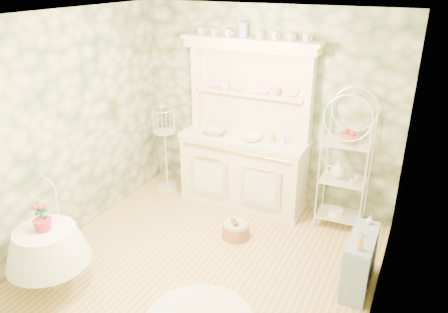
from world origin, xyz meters
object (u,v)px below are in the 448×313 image
at_px(round_table, 49,259).
at_px(cafe_chair, 38,228).
at_px(side_shelf, 360,261).
at_px(bakers_rack, 346,158).
at_px(birdcage_stand, 165,146).
at_px(floor_basket, 236,229).
at_px(kitchen_dresser, 244,127).

relative_size(round_table, cafe_chair, 0.81).
bearing_deg(side_shelf, bakers_rack, 115.32).
bearing_deg(bakers_rack, birdcage_stand, 179.66).
distance_m(round_table, floor_basket, 2.16).
relative_size(bakers_rack, round_table, 2.57).
bearing_deg(bakers_rack, round_table, -135.51).
relative_size(kitchen_dresser, side_shelf, 3.17).
relative_size(bakers_rack, floor_basket, 5.30).
distance_m(birdcage_stand, floor_basket, 1.79).
xyz_separation_m(round_table, birdcage_stand, (-0.19, 2.47, 0.32)).
bearing_deg(kitchen_dresser, cafe_chair, -123.03).
relative_size(cafe_chair, floor_basket, 2.55).
height_order(side_shelf, round_table, round_table).
height_order(kitchen_dresser, round_table, kitchen_dresser).
height_order(bakers_rack, cafe_chair, bakers_rack).
distance_m(side_shelf, round_table, 3.19).
relative_size(side_shelf, birdcage_stand, 0.52).
xyz_separation_m(round_table, cafe_chair, (-0.44, 0.27, 0.09)).
bearing_deg(birdcage_stand, side_shelf, -18.93).
bearing_deg(round_table, side_shelf, 26.67).
distance_m(kitchen_dresser, cafe_chair, 2.80).
bearing_deg(round_table, bakers_rack, 46.77).
xyz_separation_m(kitchen_dresser, bakers_rack, (1.37, 0.02, -0.20)).
bearing_deg(side_shelf, floor_basket, 174.10).
bearing_deg(cafe_chair, round_table, -37.62).
bearing_deg(birdcage_stand, round_table, -85.65).
relative_size(side_shelf, cafe_chair, 0.80).
height_order(round_table, cafe_chair, cafe_chair).
bearing_deg(bakers_rack, kitchen_dresser, 178.38).
bearing_deg(floor_basket, bakers_rack, 38.44).
xyz_separation_m(bakers_rack, cafe_chair, (-2.85, -2.29, -0.49)).
xyz_separation_m(side_shelf, floor_basket, (-1.53, 0.27, -0.19)).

